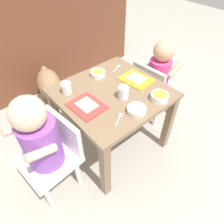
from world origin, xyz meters
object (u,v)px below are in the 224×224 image
veggie_bowl_far (137,110)px  food_tray_right (136,79)px  water_cup_left (67,89)px  water_cup_right (123,93)px  spoon_by_left_tray (117,68)px  spoon_by_right_tray (119,118)px  seated_child_right (158,73)px  cereal_bowl_right_side (98,73)px  seated_child_left (42,140)px  dining_table (112,102)px  dog (50,86)px  veggie_bowl_near (160,97)px  food_tray_left (87,106)px

veggie_bowl_far → food_tray_right: bearing=44.6°
water_cup_left → water_cup_right: (0.21, -0.24, 0.00)m
spoon_by_left_tray → spoon_by_right_tray: bearing=-130.6°
seated_child_right → cereal_bowl_right_side: bearing=159.3°
seated_child_left → seated_child_right: seated_child_left is taller
dining_table → dog: (-0.12, 0.63, -0.17)m
seated_child_right → spoon_by_left_tray: (-0.27, 0.15, 0.08)m
dining_table → water_cup_left: water_cup_left is taller
spoon_by_left_tray → veggie_bowl_near: bearing=-95.9°
dining_table → food_tray_left: 0.21m
food_tray_left → veggie_bowl_near: veggie_bowl_near is taller
water_cup_left → veggie_bowl_near: size_ratio=0.66×
dining_table → spoon_by_right_tray: 0.24m
water_cup_right → spoon_by_right_tray: 0.17m
water_cup_left → water_cup_right: size_ratio=0.89×
veggie_bowl_near → spoon_by_left_tray: veggie_bowl_near is taller
seated_child_left → spoon_by_right_tray: size_ratio=7.49×
dog → food_tray_left: bearing=-95.8°
food_tray_right → veggie_bowl_far: bearing=-135.4°
cereal_bowl_right_side → spoon_by_left_tray: 0.15m
seated_child_left → spoon_by_left_tray: size_ratio=7.19×
food_tray_right → veggie_bowl_near: bearing=-100.0°
food_tray_right → seated_child_right: bearing=7.2°
veggie_bowl_near → water_cup_right: bearing=134.8°
veggie_bowl_far → spoon_by_right_tray: veggie_bowl_far is taller
spoon_by_right_tray → veggie_bowl_far: bearing=-13.0°
veggie_bowl_near → veggie_bowl_far: bearing=176.7°
food_tray_left → water_cup_right: bearing=-20.0°
veggie_bowl_far → dining_table: bearing=85.1°
spoon_by_right_tray → dog: bearing=90.3°
food_tray_left → water_cup_right: size_ratio=2.72×
dog → food_tray_right: 0.76m
cereal_bowl_right_side → spoon_by_left_tray: bearing=-4.5°
dining_table → food_tray_right: food_tray_right is taller
veggie_bowl_near → spoon_by_left_tray: bearing=84.1°
water_cup_right → veggie_bowl_near: 0.20m
cereal_bowl_right_side → spoon_by_left_tray: cereal_bowl_right_side is taller
dining_table → veggie_bowl_far: bearing=-94.9°
food_tray_left → food_tray_right: (0.37, -0.00, 0.00)m
food_tray_left → water_cup_left: 0.17m
dining_table → spoon_by_left_tray: bearing=41.6°
food_tray_right → spoon_by_left_tray: bearing=89.0°
water_cup_right → water_cup_left: bearing=131.3°
food_tray_left → spoon_by_right_tray: bearing=-69.1°
water_cup_right → spoon_by_right_tray: bearing=-140.2°
dining_table → dog: 0.66m
water_cup_right → veggie_bowl_far: (-0.03, -0.13, -0.01)m
seated_child_left → seated_child_right: bearing=2.7°
seated_child_right → spoon_by_left_tray: seated_child_right is taller
water_cup_right → veggie_bowl_far: size_ratio=0.72×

